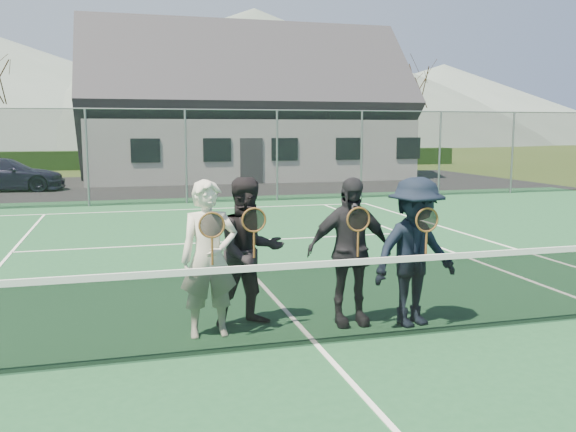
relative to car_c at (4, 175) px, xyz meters
name	(u,v)px	position (x,y,z in m)	size (l,w,h in m)	color
ground	(171,186)	(6.37, 0.54, -0.64)	(220.00, 220.00, 0.00)	#314518
court_surface	(317,346)	(6.37, -19.46, -0.63)	(30.00, 30.00, 0.02)	#1C4C2B
tarmac_carpark	(71,188)	(2.37, 0.54, -0.64)	(40.00, 12.00, 0.01)	black
hedge_row	(155,159)	(6.37, 12.54, -0.09)	(40.00, 1.20, 1.10)	black
hill_centre	(255,77)	(26.37, 75.54, 10.36)	(120.00, 120.00, 22.00)	#57685D
hill_east	(443,104)	(61.37, 75.54, 6.36)	(90.00, 90.00, 14.00)	slate
car_c	(4,175)	(0.00, 0.00, 0.00)	(1.80, 4.43, 1.28)	black
court_markings	(317,345)	(6.37, -19.46, -0.62)	(11.03, 23.83, 0.01)	white
tennis_net	(317,299)	(6.37, -19.46, -0.10)	(11.68, 0.08, 1.10)	slate
perimeter_fence	(186,156)	(6.37, -5.96, 0.88)	(30.07, 0.07, 3.02)	slate
clubhouse	(244,96)	(10.37, 4.54, 3.35)	(15.60, 8.20, 7.70)	silver
tree_c	(184,74)	(8.37, 13.54, 5.15)	(3.20, 3.20, 7.77)	#382514
tree_d	(335,77)	(18.37, 13.54, 5.15)	(3.20, 3.20, 7.77)	#3A2015
tree_e	(417,79)	(24.37, 13.54, 5.15)	(3.20, 3.20, 7.77)	#331D12
player_a	(209,259)	(5.28, -18.83, 0.28)	(0.66, 0.50, 1.80)	beige
player_b	(249,252)	(5.80, -18.58, 0.28)	(0.98, 0.83, 1.80)	black
player_c	(349,251)	(6.98, -18.84, 0.28)	(1.07, 0.53, 1.80)	black
player_d	(415,252)	(7.72, -19.09, 0.28)	(1.27, 0.89, 1.80)	black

